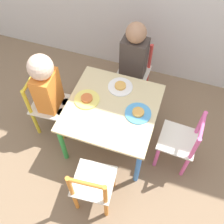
% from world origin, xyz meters
% --- Properties ---
extents(ground_plane, '(6.00, 6.00, 0.00)m').
position_xyz_m(ground_plane, '(0.00, 0.00, 0.00)').
color(ground_plane, '#7F664C').
extents(kids_table, '(0.64, 0.64, 0.43)m').
position_xyz_m(kids_table, '(0.00, 0.00, 0.38)').
color(kids_table, beige).
rests_on(kids_table, ground_plane).
extents(chair_red, '(0.27, 0.27, 0.54)m').
position_xyz_m(chair_red, '(0.02, 0.53, 0.27)').
color(chair_red, silver).
rests_on(chair_red, ground_plane).
extents(chair_yellow, '(0.28, 0.28, 0.54)m').
position_xyz_m(chair_yellow, '(-0.53, -0.04, 0.27)').
color(chair_yellow, silver).
rests_on(chair_yellow, ground_plane).
extents(chair_pink, '(0.27, 0.27, 0.54)m').
position_xyz_m(chair_pink, '(0.53, -0.02, 0.27)').
color(chair_pink, silver).
rests_on(chair_pink, ground_plane).
extents(chair_orange, '(0.28, 0.28, 0.54)m').
position_xyz_m(chair_orange, '(0.05, -0.52, 0.27)').
color(chair_orange, silver).
rests_on(chair_orange, ground_plane).
extents(child_back, '(0.21, 0.21, 0.79)m').
position_xyz_m(child_back, '(0.02, 0.47, 0.47)').
color(child_back, '#7A6B5B').
rests_on(child_back, ground_plane).
extents(child_left, '(0.23, 0.21, 0.78)m').
position_xyz_m(child_left, '(-0.47, -0.03, 0.48)').
color(child_left, '#38383D').
rests_on(child_left, ground_plane).
extents(plate_back, '(0.18, 0.18, 0.03)m').
position_xyz_m(plate_back, '(0.00, 0.19, 0.44)').
color(plate_back, white).
rests_on(plate_back, kids_table).
extents(plate_left, '(0.18, 0.18, 0.03)m').
position_xyz_m(plate_left, '(-0.19, 0.00, 0.44)').
color(plate_left, '#EADB66').
rests_on(plate_left, kids_table).
extents(plate_right, '(0.18, 0.18, 0.03)m').
position_xyz_m(plate_right, '(0.19, 0.00, 0.44)').
color(plate_right, '#4C9EE0').
rests_on(plate_right, kids_table).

